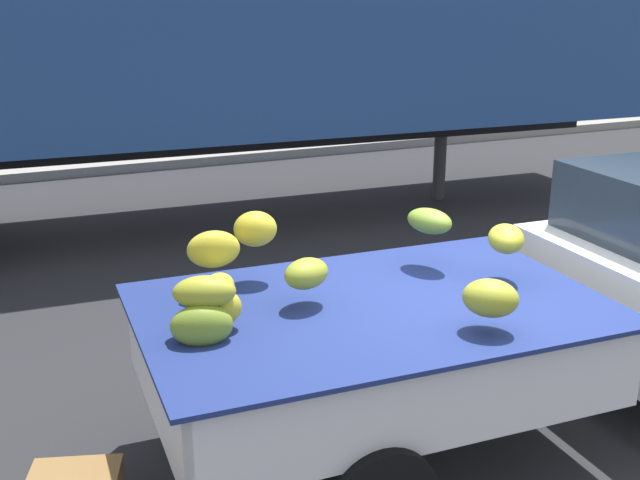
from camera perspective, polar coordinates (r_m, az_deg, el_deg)
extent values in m
plane|color=#28282B|center=(5.91, 11.94, -12.55)|extent=(220.00, 220.00, 0.00)
cube|color=gray|center=(14.07, -10.69, 5.75)|extent=(80.00, 0.80, 0.16)
cube|color=white|center=(5.11, 3.67, -9.87)|extent=(2.83, 1.84, 0.08)
cube|color=white|center=(5.69, 0.16, -3.93)|extent=(2.76, 0.17, 0.44)
cube|color=white|center=(4.33, 8.52, -11.53)|extent=(2.76, 0.17, 0.44)
cube|color=white|center=(5.66, 16.30, -4.82)|extent=(0.12, 1.72, 0.44)
cube|color=white|center=(4.63, -11.87, -9.70)|extent=(0.12, 1.72, 0.44)
cube|color=#B21914|center=(5.74, 0.04, -4.19)|extent=(2.65, 0.12, 0.07)
cube|color=navy|center=(4.90, 3.78, -4.79)|extent=(2.96, 1.96, 0.03)
ellipsoid|color=gold|center=(5.16, -4.73, 0.81)|extent=(0.33, 0.29, 0.24)
ellipsoid|color=gold|center=(4.51, -7.44, -4.91)|extent=(0.31, 0.24, 0.22)
ellipsoid|color=#A6A92B|center=(4.41, -8.42, -3.76)|extent=(0.40, 0.31, 0.18)
ellipsoid|color=gold|center=(5.30, 13.41, 0.11)|extent=(0.38, 0.42, 0.18)
ellipsoid|color=gold|center=(4.95, -7.76, -0.67)|extent=(0.36, 0.23, 0.24)
ellipsoid|color=olive|center=(5.46, 7.97, 1.38)|extent=(0.32, 0.41, 0.17)
ellipsoid|color=#A5AA2C|center=(4.54, 12.30, -4.15)|extent=(0.41, 0.41, 0.22)
ellipsoid|color=olive|center=(4.39, -8.61, -6.17)|extent=(0.39, 0.28, 0.24)
ellipsoid|color=#9AA42C|center=(4.77, -1.00, -2.45)|extent=(0.38, 0.34, 0.18)
ellipsoid|color=gold|center=(4.76, -7.47, -3.54)|extent=(0.33, 0.34, 0.18)
cylinder|color=black|center=(7.25, 20.37, -4.63)|extent=(0.65, 0.23, 0.64)
cylinder|color=black|center=(5.80, -2.86, -9.15)|extent=(0.65, 0.23, 0.64)
cube|color=navy|center=(10.11, -7.88, 15.68)|extent=(12.11, 3.10, 2.70)
cube|color=black|center=(10.27, -7.53, 7.29)|extent=(11.05, 0.95, 0.30)
cylinder|color=#38383A|center=(11.57, 8.73, 6.02)|extent=(0.18, 0.18, 1.25)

